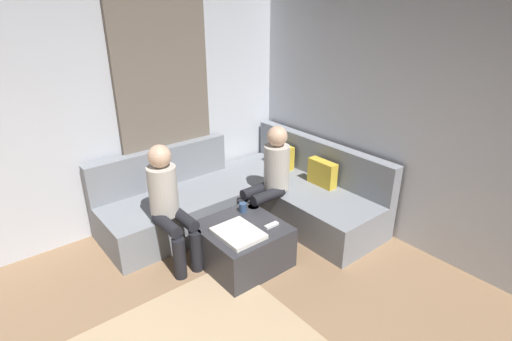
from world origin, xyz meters
name	(u,v)px	position (x,y,z in m)	size (l,w,h in m)	color
wall_back	(496,138)	(0.00, 2.94, 1.35)	(6.00, 0.12, 2.70)	silver
wall_left	(36,123)	(-2.94, 0.00, 1.35)	(0.12, 6.00, 2.70)	silver
curtain_panel	(166,112)	(-2.84, 1.30, 1.25)	(0.06, 1.10, 2.50)	#726659
sectional_couch	(248,197)	(-2.08, 1.88, 0.28)	(2.10, 2.55, 0.87)	gray
ottoman	(242,245)	(-1.44, 1.30, 0.21)	(0.76, 0.76, 0.42)	#333338
folded_blanket	(238,233)	(-1.34, 1.18, 0.44)	(0.44, 0.36, 0.04)	white
coffee_mug	(243,208)	(-1.66, 1.48, 0.47)	(0.08, 0.08, 0.10)	#334C72
game_remote	(272,225)	(-1.26, 1.52, 0.43)	(0.05, 0.15, 0.02)	white
person_on_couch_back	(270,176)	(-1.76, 1.93, 0.66)	(0.30, 0.60, 1.20)	black
person_on_couch_side	(169,201)	(-1.93, 0.80, 0.66)	(0.60, 0.30, 1.20)	black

